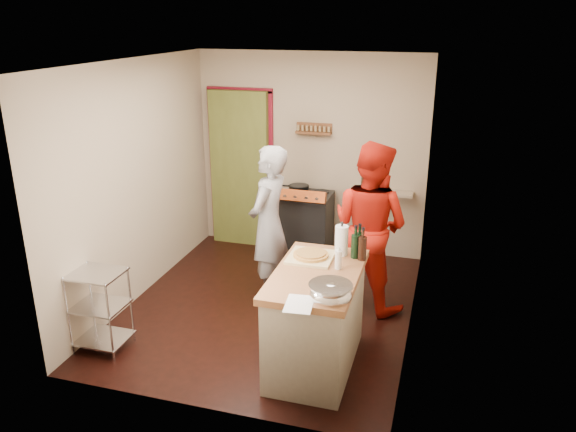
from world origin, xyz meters
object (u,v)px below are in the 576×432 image
(stove, at_px, (307,225))
(wire_shelving, at_px, (100,307))
(island, at_px, (317,317))
(person_red, at_px, (370,226))
(person_stripe, at_px, (269,224))

(stove, distance_m, wire_shelving, 2.94)
(stove, relative_size, island, 0.74)
(wire_shelving, distance_m, person_red, 2.82)
(stove, height_order, person_red, person_red)
(stove, xyz_separation_m, island, (0.69, -2.32, 0.04))
(person_stripe, height_order, person_red, person_red)
(person_stripe, bearing_deg, wire_shelving, -32.57)
(stove, height_order, wire_shelving, stove)
(person_stripe, xyz_separation_m, person_red, (1.08, 0.15, 0.04))
(stove, xyz_separation_m, person_stripe, (-0.13, -1.18, 0.42))
(island, relative_size, person_red, 0.75)
(wire_shelving, height_order, person_stripe, person_stripe)
(stove, bearing_deg, wire_shelving, -116.85)
(stove, xyz_separation_m, wire_shelving, (-1.33, -2.62, -0.01))
(island, xyz_separation_m, person_stripe, (-0.81, 1.14, 0.38))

